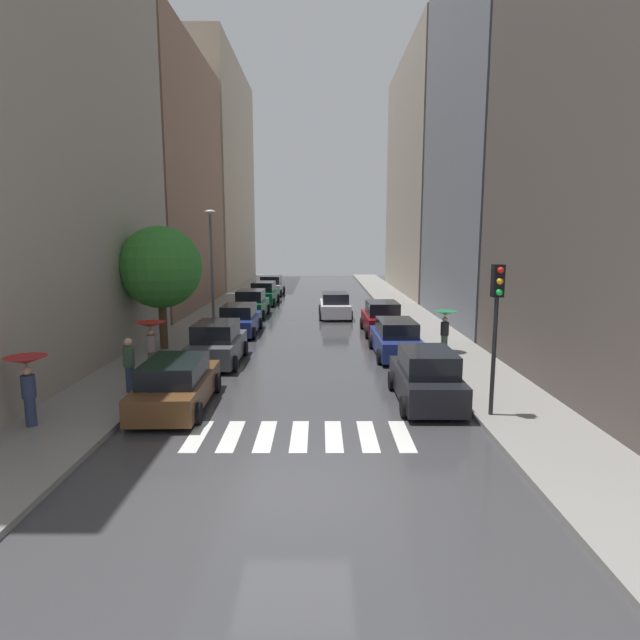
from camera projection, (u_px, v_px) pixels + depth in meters
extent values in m
cube|color=#3A3A3C|center=(312.00, 316.00, 34.53)|extent=(28.00, 72.00, 0.04)
cube|color=gray|center=(214.00, 315.00, 34.52)|extent=(3.00, 72.00, 0.15)
cube|color=gray|center=(409.00, 315.00, 34.52)|extent=(3.00, 72.00, 0.15)
cube|color=silver|center=(197.00, 436.00, 13.67)|extent=(0.45, 2.20, 0.01)
cube|color=silver|center=(231.00, 436.00, 13.67)|extent=(0.45, 2.20, 0.01)
cube|color=silver|center=(265.00, 436.00, 13.67)|extent=(0.45, 2.20, 0.01)
cube|color=silver|center=(299.00, 436.00, 13.67)|extent=(0.45, 2.20, 0.01)
cube|color=silver|center=(334.00, 436.00, 13.68)|extent=(0.45, 2.20, 0.01)
cube|color=silver|center=(368.00, 436.00, 13.68)|extent=(0.45, 2.20, 0.01)
cube|color=silver|center=(402.00, 436.00, 13.68)|extent=(0.45, 2.20, 0.01)
cube|color=#8C6B56|center=(158.00, 181.00, 36.95)|extent=(6.00, 16.81, 18.28)
cube|color=#B2A38C|center=(214.00, 177.00, 56.52)|extent=(6.00, 21.54, 23.30)
cube|color=slate|center=(499.00, 136.00, 30.19)|extent=(6.00, 13.86, 21.94)
cube|color=#9E9384|center=(433.00, 177.00, 47.82)|extent=(6.00, 20.40, 21.31)
cube|color=brown|center=(177.00, 390.00, 15.93)|extent=(1.96, 4.70, 0.76)
cube|color=black|center=(174.00, 370.00, 15.59)|extent=(1.69, 2.60, 0.62)
cylinder|color=black|center=(161.00, 383.00, 17.47)|extent=(0.23, 0.64, 0.64)
cylinder|color=black|center=(216.00, 383.00, 17.51)|extent=(0.23, 0.64, 0.64)
cylinder|color=black|center=(130.00, 414.00, 14.43)|extent=(0.23, 0.64, 0.64)
cylinder|color=black|center=(197.00, 414.00, 14.47)|extent=(0.23, 0.64, 0.64)
cube|color=#474C51|center=(217.00, 349.00, 21.50)|extent=(1.85, 4.26, 0.87)
cube|color=black|center=(216.00, 331.00, 21.16)|extent=(1.62, 2.34, 0.71)
cylinder|color=black|center=(203.00, 348.00, 22.93)|extent=(0.22, 0.64, 0.64)
cylinder|color=black|center=(245.00, 348.00, 22.92)|extent=(0.22, 0.64, 0.64)
cylinder|color=black|center=(187.00, 364.00, 20.17)|extent=(0.22, 0.64, 0.64)
cylinder|color=black|center=(234.00, 364.00, 20.15)|extent=(0.22, 0.64, 0.64)
cube|color=navy|center=(240.00, 323.00, 28.01)|extent=(1.86, 4.53, 0.80)
cube|color=black|center=(239.00, 311.00, 27.67)|extent=(1.63, 2.49, 0.65)
cylinder|color=black|center=(228.00, 323.00, 29.53)|extent=(0.22, 0.64, 0.64)
cylinder|color=black|center=(260.00, 323.00, 29.52)|extent=(0.22, 0.64, 0.64)
cylinder|color=black|center=(218.00, 333.00, 26.59)|extent=(0.22, 0.64, 0.64)
cylinder|color=black|center=(253.00, 333.00, 26.57)|extent=(0.22, 0.64, 0.64)
cube|color=#0C4C2D|center=(251.00, 307.00, 33.97)|extent=(1.93, 4.21, 0.89)
cube|color=black|center=(251.00, 296.00, 33.64)|extent=(1.67, 2.33, 0.73)
cylinder|color=black|center=(241.00, 309.00, 35.40)|extent=(0.23, 0.64, 0.64)
cylinder|color=black|center=(268.00, 309.00, 35.36)|extent=(0.23, 0.64, 0.64)
cylinder|color=black|center=(234.00, 315.00, 32.68)|extent=(0.23, 0.64, 0.64)
cylinder|color=black|center=(263.00, 315.00, 32.64)|extent=(0.23, 0.64, 0.64)
cube|color=#0C4C2D|center=(264.00, 296.00, 40.26)|extent=(1.96, 4.53, 0.88)
cube|color=black|center=(263.00, 286.00, 39.91)|extent=(1.68, 2.51, 0.72)
cylinder|color=black|center=(255.00, 298.00, 41.79)|extent=(0.24, 0.65, 0.64)
cylinder|color=black|center=(278.00, 298.00, 41.73)|extent=(0.24, 0.65, 0.64)
cylinder|color=black|center=(249.00, 303.00, 38.88)|extent=(0.24, 0.65, 0.64)
cylinder|color=black|center=(273.00, 303.00, 38.82)|extent=(0.24, 0.65, 0.64)
cube|color=#B2B7BF|center=(271.00, 288.00, 46.71)|extent=(2.02, 4.48, 0.86)
cube|color=black|center=(271.00, 280.00, 46.37)|extent=(1.73, 2.48, 0.71)
cylinder|color=black|center=(263.00, 290.00, 48.23)|extent=(0.24, 0.65, 0.64)
cylinder|color=black|center=(284.00, 290.00, 48.18)|extent=(0.24, 0.65, 0.64)
cylinder|color=black|center=(259.00, 293.00, 45.34)|extent=(0.24, 0.65, 0.64)
cylinder|color=black|center=(280.00, 293.00, 45.29)|extent=(0.24, 0.65, 0.64)
cube|color=black|center=(426.00, 384.00, 16.39)|extent=(1.77, 4.18, 0.86)
cube|color=black|center=(428.00, 361.00, 16.06)|extent=(1.55, 2.30, 0.70)
cylinder|color=black|center=(392.00, 381.00, 17.79)|extent=(0.22, 0.64, 0.64)
cylinder|color=black|center=(443.00, 381.00, 17.79)|extent=(0.22, 0.64, 0.64)
cylinder|color=black|center=(405.00, 407.00, 15.07)|extent=(0.22, 0.64, 0.64)
cylinder|color=black|center=(465.00, 407.00, 15.07)|extent=(0.22, 0.64, 0.64)
cube|color=navy|center=(395.00, 343.00, 22.84)|extent=(1.82, 4.62, 0.80)
cube|color=black|center=(396.00, 328.00, 22.49)|extent=(1.58, 2.55, 0.65)
cylinder|color=black|center=(371.00, 342.00, 24.36)|extent=(0.23, 0.64, 0.64)
cylinder|color=black|center=(408.00, 342.00, 24.39)|extent=(0.23, 0.64, 0.64)
cylinder|color=black|center=(380.00, 357.00, 21.37)|extent=(0.23, 0.64, 0.64)
cylinder|color=black|center=(422.00, 356.00, 21.40)|extent=(0.23, 0.64, 0.64)
cube|color=maroon|center=(381.00, 322.00, 28.14)|extent=(1.89, 4.34, 0.87)
cube|color=black|center=(382.00, 308.00, 27.80)|extent=(1.64, 2.40, 0.71)
cylinder|color=black|center=(362.00, 323.00, 29.58)|extent=(0.23, 0.64, 0.64)
cylinder|color=black|center=(394.00, 323.00, 29.60)|extent=(0.23, 0.64, 0.64)
cylinder|color=black|center=(367.00, 332.00, 26.76)|extent=(0.23, 0.64, 0.64)
cylinder|color=black|center=(402.00, 332.00, 26.79)|extent=(0.23, 0.64, 0.64)
cube|color=silver|center=(335.00, 308.00, 33.83)|extent=(1.93, 4.41, 0.80)
cube|color=black|center=(335.00, 298.00, 33.50)|extent=(1.67, 2.44, 0.65)
cylinder|color=black|center=(320.00, 309.00, 35.28)|extent=(0.23, 0.64, 0.64)
cylinder|color=black|center=(347.00, 309.00, 35.31)|extent=(0.23, 0.64, 0.64)
cylinder|color=black|center=(321.00, 316.00, 32.43)|extent=(0.23, 0.64, 0.64)
cylinder|color=black|center=(351.00, 316.00, 32.46)|extent=(0.23, 0.64, 0.64)
cylinder|color=#38513D|center=(444.00, 344.00, 22.95)|extent=(0.28, 0.28, 0.75)
cylinder|color=black|center=(445.00, 329.00, 22.85)|extent=(0.36, 0.36, 0.59)
sphere|color=tan|center=(445.00, 319.00, 22.78)|extent=(0.23, 0.23, 0.23)
cone|color=#19723F|center=(445.00, 313.00, 22.74)|extent=(1.01, 1.01, 0.20)
cylinder|color=#333338|center=(445.00, 321.00, 22.79)|extent=(0.02, 0.02, 0.69)
cylinder|color=navy|center=(130.00, 379.00, 17.04)|extent=(0.28, 0.28, 0.85)
cylinder|color=#38513D|center=(129.00, 356.00, 16.92)|extent=(0.36, 0.36, 0.68)
sphere|color=tan|center=(128.00, 342.00, 16.85)|extent=(0.27, 0.27, 0.27)
cylinder|color=brown|center=(152.00, 362.00, 19.58)|extent=(0.28, 0.28, 0.78)
cylinder|color=gray|center=(151.00, 343.00, 19.46)|extent=(0.36, 0.36, 0.62)
sphere|color=tan|center=(151.00, 332.00, 19.40)|extent=(0.24, 0.24, 0.24)
cone|color=red|center=(150.00, 325.00, 19.35)|extent=(1.12, 1.12, 0.20)
cylinder|color=#333338|center=(151.00, 334.00, 19.41)|extent=(0.02, 0.02, 0.72)
cylinder|color=navy|center=(31.00, 412.00, 13.96)|extent=(0.28, 0.28, 0.78)
cylinder|color=navy|center=(28.00, 387.00, 13.85)|extent=(0.36, 0.36, 0.62)
sphere|color=tan|center=(27.00, 371.00, 13.78)|extent=(0.24, 0.24, 0.24)
cone|color=red|center=(26.00, 360.00, 13.74)|extent=(1.07, 1.07, 0.20)
cylinder|color=#333338|center=(27.00, 374.00, 13.80)|extent=(0.02, 0.02, 0.72)
cylinder|color=#513823|center=(163.00, 325.00, 23.60)|extent=(0.36, 0.36, 2.14)
sphere|color=#327D2C|center=(160.00, 267.00, 23.18)|extent=(3.67, 3.67, 3.67)
cylinder|color=black|center=(494.00, 357.00, 14.65)|extent=(0.12, 0.12, 3.40)
cube|color=black|center=(498.00, 281.00, 14.31)|extent=(0.30, 0.30, 0.90)
sphere|color=red|center=(501.00, 270.00, 14.08)|extent=(0.18, 0.18, 0.18)
sphere|color=#F2A519|center=(500.00, 281.00, 14.13)|extent=(0.18, 0.18, 0.18)
sphere|color=green|center=(499.00, 292.00, 14.18)|extent=(0.18, 0.18, 0.18)
cylinder|color=#595B60|center=(212.00, 271.00, 29.22)|extent=(0.16, 0.16, 6.26)
ellipsoid|color=beige|center=(210.00, 212.00, 28.70)|extent=(0.60, 0.28, 0.24)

